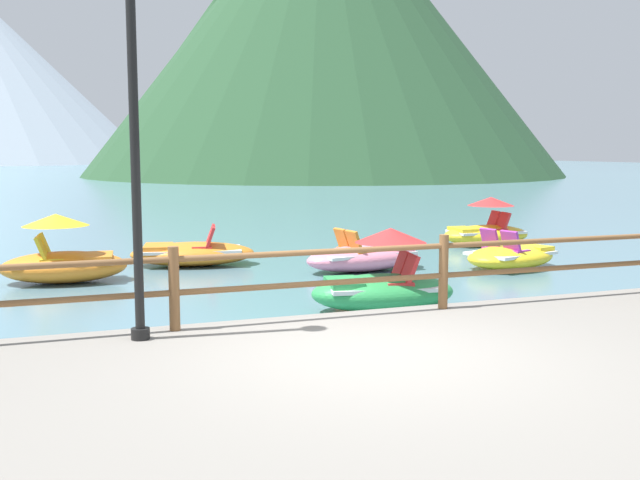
% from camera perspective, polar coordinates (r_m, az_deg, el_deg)
% --- Properties ---
extents(ground_plane, '(200.00, 200.00, 0.00)m').
position_cam_1_polar(ground_plane, '(46.76, -16.20, 3.78)').
color(ground_plane, slate).
extents(promenade_dock, '(28.00, 8.00, 0.40)m').
position_cam_1_polar(promenade_dock, '(5.73, 12.98, -15.97)').
color(promenade_dock, gray).
rests_on(promenade_dock, ground).
extents(dock_railing, '(23.92, 0.12, 0.95)m').
position_cam_1_polar(dock_railing, '(8.78, -0.20, -2.47)').
color(dock_railing, brown).
rests_on(dock_railing, promenade_dock).
extents(lamp_post, '(0.28, 0.28, 3.94)m').
position_cam_1_polar(lamp_post, '(7.94, -14.21, 9.41)').
color(lamp_post, black).
rests_on(lamp_post, promenade_dock).
extents(pedal_boat_1, '(2.34, 1.44, 1.26)m').
position_cam_1_polar(pedal_boat_1, '(14.24, -19.24, -1.42)').
color(pedal_boat_1, orange).
rests_on(pedal_boat_1, ground).
extents(pedal_boat_3, '(2.34, 1.47, 1.26)m').
position_cam_1_polar(pedal_boat_3, '(11.12, 4.93, -3.39)').
color(pedal_boat_3, green).
rests_on(pedal_boat_3, ground).
extents(pedal_boat_4, '(2.43, 1.89, 0.83)m').
position_cam_1_polar(pedal_boat_4, '(15.55, 14.56, -1.20)').
color(pedal_boat_4, yellow).
rests_on(pedal_boat_4, ground).
extents(pedal_boat_5, '(2.36, 1.36, 1.23)m').
position_cam_1_polar(pedal_boat_5, '(19.17, 12.75, 0.81)').
color(pedal_boat_5, yellow).
rests_on(pedal_boat_5, ground).
extents(pedal_boat_6, '(2.78, 1.76, 0.84)m').
position_cam_1_polar(pedal_boat_6, '(15.68, -9.88, -1.00)').
color(pedal_boat_6, orange).
rests_on(pedal_boat_6, ground).
extents(pedal_boat_7, '(2.68, 1.51, 0.86)m').
position_cam_1_polar(pedal_boat_7, '(14.79, 3.46, -1.32)').
color(pedal_boat_7, pink).
rests_on(pedal_boat_7, ground).
extents(cliff_headland, '(44.93, 44.93, 28.71)m').
position_cam_1_polar(cliff_headland, '(72.79, -1.09, 15.75)').
color(cliff_headland, '#284C2D').
rests_on(cliff_headland, ground).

